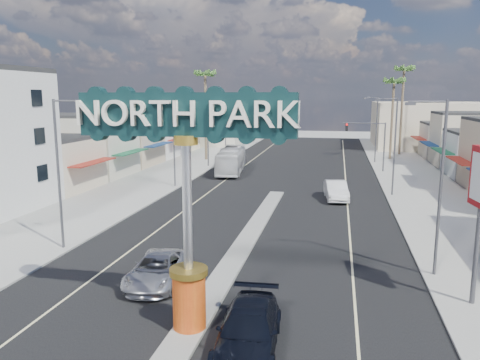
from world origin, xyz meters
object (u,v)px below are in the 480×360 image
at_px(streetlight_l_mid, 175,137).
at_px(streetlight_r_mid, 393,142).
at_px(streetlight_l_far, 227,124).
at_px(palm_right_mid, 394,85).
at_px(traffic_signal_left, 222,134).
at_px(suv_left, 158,269).
at_px(city_bus, 231,160).
at_px(palm_left_far, 205,79).
at_px(suv_right, 248,330).
at_px(streetlight_r_far, 375,126).
at_px(car_parked_right, 336,190).
at_px(palm_right_far, 404,74).
at_px(traffic_signal_right, 369,137).
at_px(streetlight_l_near, 60,167).
at_px(streetlight_r_near, 438,180).
at_px(gateway_sign, 187,184).

xyz_separation_m(streetlight_l_mid, streetlight_r_mid, (20.87, 0.00, 0.00)).
distance_m(streetlight_l_far, palm_right_mid, 24.41).
xyz_separation_m(traffic_signal_left, streetlight_r_mid, (19.62, -13.99, 0.79)).
xyz_separation_m(suv_left, city_bus, (-3.97, 33.75, 0.79)).
xyz_separation_m(palm_left_far, suv_right, (15.54, -48.94, -10.71)).
bearing_deg(streetlight_r_mid, streetlight_r_far, 90.00).
bearing_deg(streetlight_r_far, palm_right_mid, 57.31).
height_order(streetlight_l_far, car_parked_right, streetlight_l_far).
distance_m(palm_right_far, suv_left, 59.74).
xyz_separation_m(traffic_signal_left, streetlight_l_mid, (-1.25, -13.99, 0.79)).
height_order(traffic_signal_right, streetlight_l_far, streetlight_l_far).
xyz_separation_m(streetlight_r_mid, suv_left, (-13.46, -23.75, -4.35)).
distance_m(streetlight_l_near, palm_right_far, 58.35).
bearing_deg(streetlight_l_far, car_parked_right, -57.11).
distance_m(streetlight_l_mid, suv_left, 25.25).
relative_size(streetlight_r_near, city_bus, 0.83).
bearing_deg(palm_right_far, streetlight_l_mid, -128.48).
relative_size(traffic_signal_right, streetlight_l_far, 0.67).
relative_size(gateway_sign, palm_right_far, 0.65).
bearing_deg(traffic_signal_right, streetlight_r_far, 81.14).
distance_m(gateway_sign, streetlight_r_far, 51.10).
distance_m(streetlight_r_mid, suv_left, 27.64).
relative_size(streetlight_l_far, palm_right_far, 0.64).
bearing_deg(palm_right_mid, car_parked_right, -104.68).
bearing_deg(traffic_signal_left, streetlight_r_near, -60.01).
xyz_separation_m(streetlight_r_far, suv_left, (-13.46, -45.75, -4.35)).
relative_size(traffic_signal_right, car_parked_right, 1.17).
distance_m(streetlight_r_far, suv_right, 51.72).
xyz_separation_m(streetlight_l_far, streetlight_r_far, (20.87, 0.00, 0.00)).
bearing_deg(streetlight_l_mid, gateway_sign, -69.58).
bearing_deg(car_parked_right, streetlight_r_near, -81.28).
relative_size(streetlight_r_far, palm_right_mid, 0.74).
bearing_deg(traffic_signal_right, streetlight_r_mid, -84.90).
bearing_deg(streetlight_r_near, streetlight_l_near, 180.00).
distance_m(streetlight_l_far, streetlight_r_near, 46.90).
xyz_separation_m(streetlight_l_near, city_bus, (3.43, 30.00, -3.56)).
bearing_deg(traffic_signal_left, traffic_signal_right, 0.00).
distance_m(streetlight_r_far, suv_left, 47.89).
bearing_deg(car_parked_right, palm_left_far, 122.12).
bearing_deg(palm_right_far, streetlight_r_near, -95.02).
bearing_deg(streetlight_r_mid, palm_right_mid, 84.36).
bearing_deg(streetlight_r_far, streetlight_r_mid, -90.00).
height_order(traffic_signal_right, streetlight_l_mid, streetlight_l_mid).
height_order(streetlight_r_far, palm_right_mid, palm_right_mid).
relative_size(gateway_sign, streetlight_l_near, 1.02).
distance_m(gateway_sign, suv_right, 5.81).
bearing_deg(streetlight_l_far, streetlight_l_near, -90.00).
relative_size(palm_right_mid, suv_left, 2.34).
xyz_separation_m(gateway_sign, suv_right, (2.54, -0.92, -5.14)).
bearing_deg(streetlight_l_far, gateway_sign, -78.22).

